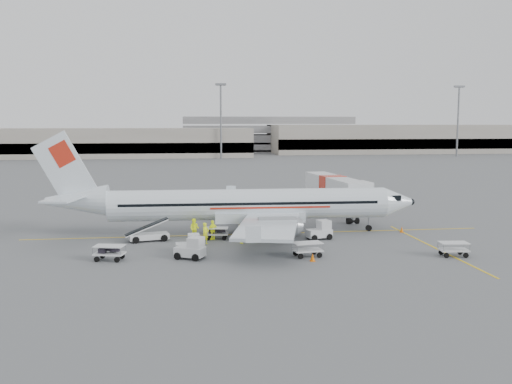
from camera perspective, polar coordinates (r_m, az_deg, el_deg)
ground at (r=54.73m, az=0.28°, el=-4.20°), size 360.00×360.00×0.00m
stripe_lead at (r=54.73m, az=0.28°, el=-4.20°), size 44.00×0.20×0.01m
stripe_cross at (r=51.11m, az=17.39°, el=-5.31°), size 0.20×20.00×0.01m
terminal_west at (r=186.17m, az=-17.78°, el=4.70°), size 110.00×22.00×9.00m
terminal_east at (r=212.85m, az=13.74°, el=5.20°), size 90.00×26.00×10.00m
parking_garage at (r=215.68m, az=1.00°, el=5.94°), size 62.00×24.00×14.00m
treeline at (r=228.44m, az=-5.80°, el=4.96°), size 300.00×3.00×6.00m
mast_center at (r=171.65m, az=-3.53°, el=7.03°), size 3.20×1.20×22.00m
mast_east at (r=192.22m, az=19.54°, el=6.63°), size 3.20×1.20×22.00m
aircraft at (r=54.24m, az=-0.69°, el=0.84°), size 35.73×28.41×9.63m
jet_bridge at (r=66.35m, az=7.65°, el=-0.33°), size 4.69×17.49×4.54m
belt_loader at (r=52.11m, az=-10.69°, el=-3.48°), size 4.92×2.72×2.52m
tug_fore at (r=52.40m, az=6.30°, el=-3.78°), size 2.46×1.74×1.72m
tug_mid at (r=44.97m, az=-6.63°, el=-5.56°), size 2.59×2.17×1.74m
tug_aft at (r=47.00m, az=-6.80°, el=-5.14°), size 2.06×1.24×1.55m
cart_loaded_a at (r=52.26m, az=-3.96°, el=-4.14°), size 2.25×1.53×1.09m
cart_loaded_b at (r=45.59m, az=-14.45°, el=-5.92°), size 2.52×1.82×1.19m
cart_empty_a at (r=45.53m, az=5.18°, el=-5.75°), size 2.42×1.64×1.18m
cart_empty_b at (r=48.14m, az=19.15°, el=-5.43°), size 2.33×1.51×1.16m
cone_nose at (r=57.20m, az=14.37°, el=-3.63°), size 0.36×0.36×0.59m
cone_port at (r=73.69m, az=3.23°, el=-1.07°), size 0.42×0.42×0.69m
cone_stbd at (r=44.20m, az=5.68°, el=-6.50°), size 0.39×0.39×0.64m
crew_a at (r=50.14m, az=-5.08°, el=-4.15°), size 0.81×0.82×1.91m
crew_b at (r=52.59m, az=-6.17°, el=-3.66°), size 1.10×0.99×1.87m
crew_c at (r=50.26m, az=-1.42°, el=-4.17°), size 0.81×1.23×1.78m
crew_d at (r=52.01m, az=-4.34°, el=-3.81°), size 1.11×0.96×1.79m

